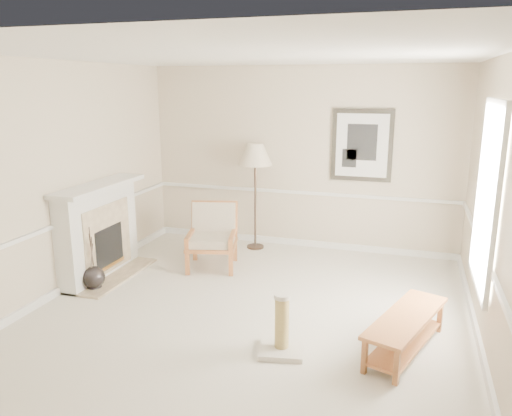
{
  "coord_description": "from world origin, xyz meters",
  "views": [
    {
      "loc": [
        1.69,
        -5.03,
        2.6
      ],
      "look_at": [
        -0.11,
        0.7,
        1.11
      ],
      "focal_mm": 35.0,
      "sensor_mm": 36.0,
      "label": 1
    }
  ],
  "objects_px": {
    "floor_lamp": "(255,157)",
    "bench": "(406,327)",
    "scratching_post": "(282,334)",
    "floor_vase": "(94,278)",
    "armchair": "(213,233)"
  },
  "relations": [
    {
      "from": "scratching_post",
      "to": "armchair",
      "type": "bearing_deg",
      "value": 127.23
    },
    {
      "from": "floor_vase",
      "to": "floor_lamp",
      "type": "bearing_deg",
      "value": 56.69
    },
    {
      "from": "floor_lamp",
      "to": "armchair",
      "type": "bearing_deg",
      "value": -110.05
    },
    {
      "from": "floor_lamp",
      "to": "bench",
      "type": "height_order",
      "value": "floor_lamp"
    },
    {
      "from": "armchair",
      "to": "scratching_post",
      "type": "bearing_deg",
      "value": -66.98
    },
    {
      "from": "armchair",
      "to": "bench",
      "type": "xyz_separation_m",
      "value": [
        2.76,
        -1.71,
        -0.24
      ]
    },
    {
      "from": "floor_vase",
      "to": "bench",
      "type": "bearing_deg",
      "value": -5.82
    },
    {
      "from": "floor_vase",
      "to": "floor_lamp",
      "type": "relative_size",
      "value": 0.5
    },
    {
      "from": "floor_vase",
      "to": "armchair",
      "type": "xyz_separation_m",
      "value": [
        1.14,
        1.31,
        0.34
      ]
    },
    {
      "from": "armchair",
      "to": "bench",
      "type": "height_order",
      "value": "armchair"
    },
    {
      "from": "scratching_post",
      "to": "floor_vase",
      "type": "bearing_deg",
      "value": 164.01
    },
    {
      "from": "floor_lamp",
      "to": "bench",
      "type": "xyz_separation_m",
      "value": [
        2.41,
        -2.67,
        -1.23
      ]
    },
    {
      "from": "floor_vase",
      "to": "scratching_post",
      "type": "distance_m",
      "value": 2.84
    },
    {
      "from": "bench",
      "to": "scratching_post",
      "type": "xyz_separation_m",
      "value": [
        -1.17,
        -0.38,
        -0.06
      ]
    },
    {
      "from": "bench",
      "to": "floor_vase",
      "type": "bearing_deg",
      "value": 174.18
    }
  ]
}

